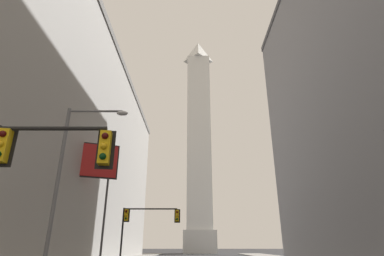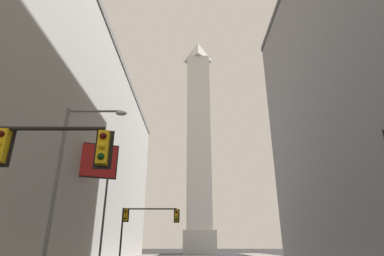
{
  "view_description": "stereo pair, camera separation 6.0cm",
  "coord_description": "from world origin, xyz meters",
  "px_view_note": "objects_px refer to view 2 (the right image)",
  "views": [
    {
      "loc": [
        -1.85,
        -0.68,
        1.74
      ],
      "look_at": [
        -1.6,
        54.69,
        23.57
      ],
      "focal_mm": 28.0,
      "sensor_mm": 36.0,
      "label": 1
    },
    {
      "loc": [
        -1.79,
        -0.68,
        1.74
      ],
      "look_at": [
        -1.6,
        54.69,
        23.57
      ],
      "focal_mm": 28.0,
      "sensor_mm": 36.0,
      "label": 2
    }
  ],
  "objects_px": {
    "traffic_light_mid_left": "(141,221)",
    "traffic_light_near_left": "(28,165)",
    "street_lamp": "(67,169)",
    "billboard_sign": "(91,165)",
    "obelisk": "(198,138)"
  },
  "relations": [
    {
      "from": "obelisk",
      "to": "street_lamp",
      "type": "bearing_deg",
      "value": -97.69
    },
    {
      "from": "obelisk",
      "to": "traffic_light_mid_left",
      "type": "relative_size",
      "value": 10.28
    },
    {
      "from": "obelisk",
      "to": "street_lamp",
      "type": "distance_m",
      "value": 66.39
    },
    {
      "from": "street_lamp",
      "to": "billboard_sign",
      "type": "bearing_deg",
      "value": 102.85
    },
    {
      "from": "traffic_light_near_left",
      "to": "obelisk",
      "type": "bearing_deg",
      "value": 84.14
    },
    {
      "from": "traffic_light_mid_left",
      "to": "street_lamp",
      "type": "distance_m",
      "value": 15.92
    },
    {
      "from": "street_lamp",
      "to": "billboard_sign",
      "type": "distance_m",
      "value": 11.22
    },
    {
      "from": "traffic_light_mid_left",
      "to": "traffic_light_near_left",
      "type": "bearing_deg",
      "value": -90.49
    },
    {
      "from": "traffic_light_near_left",
      "to": "traffic_light_mid_left",
      "type": "xyz_separation_m",
      "value": [
        0.19,
        22.02,
        -0.04
      ]
    },
    {
      "from": "obelisk",
      "to": "street_lamp",
      "type": "relative_size",
      "value": 6.73
    },
    {
      "from": "traffic_light_mid_left",
      "to": "billboard_sign",
      "type": "distance_m",
      "value": 7.84
    },
    {
      "from": "obelisk",
      "to": "billboard_sign",
      "type": "relative_size",
      "value": 5.79
    },
    {
      "from": "obelisk",
      "to": "traffic_light_near_left",
      "type": "height_order",
      "value": "obelisk"
    },
    {
      "from": "street_lamp",
      "to": "billboard_sign",
      "type": "relative_size",
      "value": 0.86
    },
    {
      "from": "traffic_light_mid_left",
      "to": "street_lamp",
      "type": "xyz_separation_m",
      "value": [
        -1.55,
        -15.78,
        1.43
      ]
    }
  ]
}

